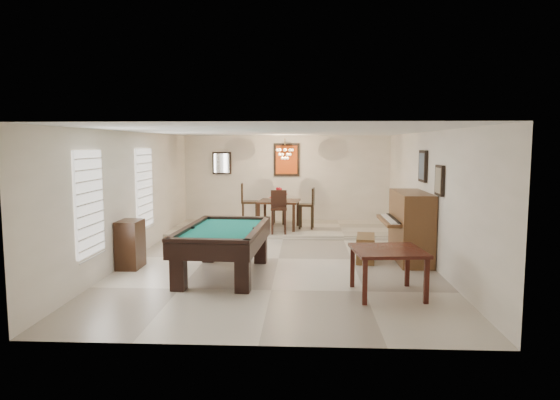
# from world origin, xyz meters

# --- Properties ---
(ground_plane) EXTENTS (6.00, 9.00, 0.02)m
(ground_plane) POSITION_xyz_m (0.00, 0.00, -0.01)
(ground_plane) COLOR beige
(wall_back) EXTENTS (6.00, 0.04, 2.60)m
(wall_back) POSITION_xyz_m (0.00, 4.50, 1.30)
(wall_back) COLOR silver
(wall_back) RESTS_ON ground_plane
(wall_front) EXTENTS (6.00, 0.04, 2.60)m
(wall_front) POSITION_xyz_m (0.00, -4.50, 1.30)
(wall_front) COLOR silver
(wall_front) RESTS_ON ground_plane
(wall_left) EXTENTS (0.04, 9.00, 2.60)m
(wall_left) POSITION_xyz_m (-3.00, 0.00, 1.30)
(wall_left) COLOR silver
(wall_left) RESTS_ON ground_plane
(wall_right) EXTENTS (0.04, 9.00, 2.60)m
(wall_right) POSITION_xyz_m (3.00, 0.00, 1.30)
(wall_right) COLOR silver
(wall_right) RESTS_ON ground_plane
(ceiling) EXTENTS (6.00, 9.00, 0.04)m
(ceiling) POSITION_xyz_m (0.00, 0.00, 2.60)
(ceiling) COLOR white
(ceiling) RESTS_ON wall_back
(dining_step) EXTENTS (6.00, 2.50, 0.12)m
(dining_step) POSITION_xyz_m (0.00, 3.25, 0.06)
(dining_step) COLOR beige
(dining_step) RESTS_ON ground_plane
(window_left_front) EXTENTS (0.06, 1.00, 1.70)m
(window_left_front) POSITION_xyz_m (-2.97, -2.20, 1.40)
(window_left_front) COLOR white
(window_left_front) RESTS_ON wall_left
(window_left_rear) EXTENTS (0.06, 1.00, 1.70)m
(window_left_rear) POSITION_xyz_m (-2.97, 0.60, 1.40)
(window_left_rear) COLOR white
(window_left_rear) RESTS_ON wall_left
(pool_table) EXTENTS (1.50, 2.60, 0.84)m
(pool_table) POSITION_xyz_m (-0.91, -1.35, 0.42)
(pool_table) COLOR black
(pool_table) RESTS_ON ground_plane
(square_table) EXTENTS (1.16, 1.16, 0.73)m
(square_table) POSITION_xyz_m (1.83, -2.41, 0.36)
(square_table) COLOR #34120D
(square_table) RESTS_ON ground_plane
(upright_piano) EXTENTS (0.94, 1.68, 1.40)m
(upright_piano) POSITION_xyz_m (2.51, -0.04, 0.70)
(upright_piano) COLOR brown
(upright_piano) RESTS_ON ground_plane
(piano_bench) EXTENTS (0.47, 0.95, 0.51)m
(piano_bench) POSITION_xyz_m (1.77, -0.09, 0.25)
(piano_bench) COLOR brown
(piano_bench) RESTS_ON ground_plane
(apothecary_chest) EXTENTS (0.41, 0.61, 0.92)m
(apothecary_chest) POSITION_xyz_m (-2.78, -0.92, 0.46)
(apothecary_chest) COLOR black
(apothecary_chest) RESTS_ON ground_plane
(dining_table) EXTENTS (1.15, 1.15, 0.87)m
(dining_table) POSITION_xyz_m (-0.15, 3.02, 0.55)
(dining_table) COLOR black
(dining_table) RESTS_ON dining_step
(flower_vase) EXTENTS (0.16, 0.16, 0.24)m
(flower_vase) POSITION_xyz_m (-0.15, 3.02, 1.11)
(flower_vase) COLOR #9E0D17
(flower_vase) RESTS_ON dining_table
(dining_chair_south) EXTENTS (0.42, 0.42, 1.08)m
(dining_chair_south) POSITION_xyz_m (-0.11, 2.25, 0.66)
(dining_chair_south) COLOR black
(dining_chair_south) RESTS_ON dining_step
(dining_chair_north) EXTENTS (0.37, 0.37, 0.96)m
(dining_chair_north) POSITION_xyz_m (-0.19, 3.77, 0.60)
(dining_chair_north) COLOR black
(dining_chair_north) RESTS_ON dining_step
(dining_chair_west) EXTENTS (0.49, 0.49, 1.20)m
(dining_chair_west) POSITION_xyz_m (-0.93, 3.05, 0.72)
(dining_chair_west) COLOR black
(dining_chair_west) RESTS_ON dining_step
(dining_chair_east) EXTENTS (0.44, 0.44, 1.08)m
(dining_chair_east) POSITION_xyz_m (0.58, 3.03, 0.66)
(dining_chair_east) COLOR black
(dining_chair_east) RESTS_ON dining_step
(chandelier) EXTENTS (0.44, 0.44, 0.60)m
(chandelier) POSITION_xyz_m (0.00, 3.20, 2.20)
(chandelier) COLOR #FFE5B2
(chandelier) RESTS_ON ceiling
(back_painting) EXTENTS (0.75, 0.06, 0.95)m
(back_painting) POSITION_xyz_m (0.00, 4.46, 1.90)
(back_painting) COLOR #D84C14
(back_painting) RESTS_ON wall_back
(back_mirror) EXTENTS (0.55, 0.06, 0.65)m
(back_mirror) POSITION_xyz_m (-1.90, 4.46, 1.80)
(back_mirror) COLOR white
(back_mirror) RESTS_ON wall_back
(right_picture_upper) EXTENTS (0.06, 0.55, 0.65)m
(right_picture_upper) POSITION_xyz_m (2.96, 0.30, 1.90)
(right_picture_upper) COLOR slate
(right_picture_upper) RESTS_ON wall_right
(right_picture_lower) EXTENTS (0.06, 0.45, 0.55)m
(right_picture_lower) POSITION_xyz_m (2.96, -1.00, 1.70)
(right_picture_lower) COLOR gray
(right_picture_lower) RESTS_ON wall_right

